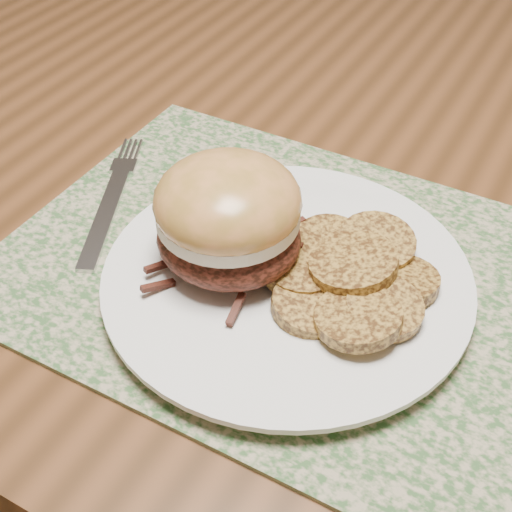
{
  "coord_description": "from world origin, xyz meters",
  "views": [
    {
      "loc": [
        0.22,
        -0.57,
        1.13
      ],
      "look_at": [
        0.03,
        -0.23,
        0.79
      ],
      "focal_mm": 50.0,
      "sensor_mm": 36.0,
      "label": 1
    }
  ],
  "objects_px": {
    "fork": "(112,197)",
    "dinner_plate": "(287,280)",
    "dining_table": "(333,200)",
    "pork_sandwich": "(228,217)"
  },
  "relations": [
    {
      "from": "fork",
      "to": "dinner_plate",
      "type": "bearing_deg",
      "value": -32.13
    },
    {
      "from": "fork",
      "to": "dining_table",
      "type": "bearing_deg",
      "value": 31.66
    },
    {
      "from": "dining_table",
      "to": "pork_sandwich",
      "type": "relative_size",
      "value": 10.54
    },
    {
      "from": "dining_table",
      "to": "fork",
      "type": "relative_size",
      "value": 8.52
    },
    {
      "from": "dinner_plate",
      "to": "fork",
      "type": "distance_m",
      "value": 0.18
    },
    {
      "from": "dining_table",
      "to": "fork",
      "type": "bearing_deg",
      "value": -123.75
    },
    {
      "from": "dining_table",
      "to": "fork",
      "type": "xyz_separation_m",
      "value": [
        -0.13,
        -0.19,
        0.09
      ]
    },
    {
      "from": "dining_table",
      "to": "fork",
      "type": "distance_m",
      "value": 0.25
    },
    {
      "from": "dining_table",
      "to": "fork",
      "type": "height_order",
      "value": "fork"
    },
    {
      "from": "pork_sandwich",
      "to": "fork",
      "type": "distance_m",
      "value": 0.15
    }
  ]
}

